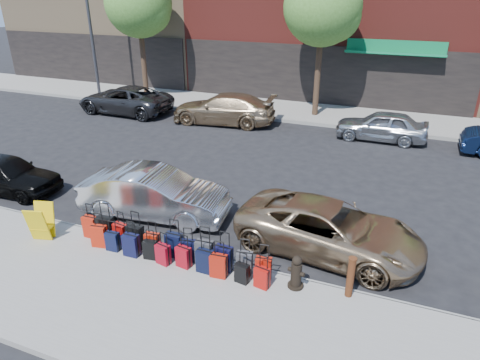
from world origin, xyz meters
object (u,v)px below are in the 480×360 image
at_px(tree_left, 141,5).
at_px(car_far_0, 125,100).
at_px(car_near_1, 155,194).
at_px(suitcase_front_5, 174,245).
at_px(car_near_0, 6,174).
at_px(car_far_1, 223,109).
at_px(fire_hydrant, 296,273).
at_px(tree_center, 325,9).
at_px(streetlight, 92,19).
at_px(car_far_2, 381,126).
at_px(car_near_2, 329,229).
at_px(display_rack, 41,222).
at_px(bollard, 351,276).

relative_size(tree_left, car_far_0, 1.38).
height_order(car_near_1, car_far_0, car_near_1).
relative_size(suitcase_front_5, car_near_0, 0.27).
height_order(car_near_0, car_far_1, car_far_1).
distance_m(fire_hydrant, car_far_0, 17.00).
xyz_separation_m(tree_center, car_far_1, (-4.24, -2.79, -4.65)).
bearing_deg(streetlight, car_far_0, -34.25).
xyz_separation_m(fire_hydrant, car_near_1, (-4.91, 1.93, 0.21)).
height_order(tree_left, fire_hydrant, tree_left).
bearing_deg(car_far_2, fire_hydrant, -4.21).
height_order(fire_hydrant, car_far_2, car_far_2).
height_order(tree_center, streetlight, streetlight).
height_order(car_near_0, car_near_2, car_near_2).
height_order(streetlight, car_far_0, streetlight).
bearing_deg(tree_left, suitcase_front_5, -55.20).
xyz_separation_m(tree_left, car_near_0, (2.59, -12.79, -4.77)).
relative_size(display_rack, car_far_2, 0.25).
relative_size(fire_hydrant, car_far_0, 0.16).
relative_size(tree_left, tree_center, 1.00).
relative_size(tree_center, car_near_2, 1.50).
bearing_deg(display_rack, streetlight, 107.77).
relative_size(streetlight, car_far_0, 1.52).
bearing_deg(car_far_1, bollard, 28.89).
bearing_deg(tree_left, car_far_0, -81.71).
bearing_deg(car_far_2, bollard, 1.54).
distance_m(car_far_0, car_far_1, 5.83).
bearing_deg(tree_left, car_near_2, -42.58).
relative_size(tree_left, suitcase_front_5, 7.01).
distance_m(streetlight, car_far_1, 10.21).
bearing_deg(streetlight, bollard, -38.06).
height_order(streetlight, car_near_0, streetlight).
distance_m(fire_hydrant, car_far_2, 11.80).
bearing_deg(car_far_0, streetlight, -122.93).
distance_m(tree_center, car_near_1, 13.45).
height_order(car_far_1, car_far_2, car_far_1).
distance_m(tree_left, car_near_0, 13.89).
bearing_deg(car_far_1, car_far_0, -94.24).
xyz_separation_m(car_near_2, car_far_1, (-7.21, 9.59, 0.08)).
bearing_deg(fire_hydrant, bollard, 22.62).
height_order(fire_hydrant, car_near_0, car_near_0).
relative_size(tree_center, car_near_1, 1.62).
bearing_deg(car_near_2, car_far_1, 44.20).
distance_m(display_rack, car_far_1, 12.06).
bearing_deg(display_rack, car_near_2, 3.74).
bearing_deg(car_far_1, streetlight, -109.09).
xyz_separation_m(tree_center, car_far_0, (-10.06, -3.00, -4.68)).
relative_size(display_rack, car_far_1, 0.19).
height_order(streetlight, fire_hydrant, streetlight).
bearing_deg(car_near_2, streetlight, 61.80).
bearing_deg(car_near_1, display_rack, 133.65).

